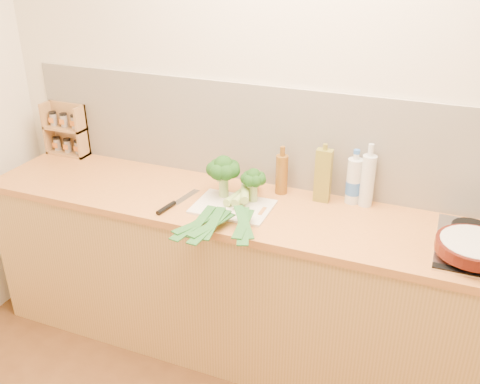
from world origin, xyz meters
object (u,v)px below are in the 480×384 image
object	(u,v)px
chopping_board	(233,207)
spice_rack	(67,132)
skillet	(475,247)
chefs_knife	(171,205)

from	to	relation	value
chopping_board	spice_rack	size ratio (longest dim) A/B	1.20
chopping_board	spice_rack	xyz separation A→B (m)	(-1.22, 0.30, 0.13)
skillet	chopping_board	bearing A→B (deg)	164.17
chopping_board	skillet	xyz separation A→B (m)	(1.11, -0.06, 0.06)
chopping_board	chefs_knife	xyz separation A→B (m)	(-0.29, -0.11, 0.00)
chopping_board	skillet	distance (m)	1.12
chopping_board	spice_rack	distance (m)	1.26
chopping_board	spice_rack	world-z (taller)	spice_rack
chefs_knife	spice_rack	xyz separation A→B (m)	(-0.93, 0.40, 0.13)
skillet	spice_rack	size ratio (longest dim) A/B	1.43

